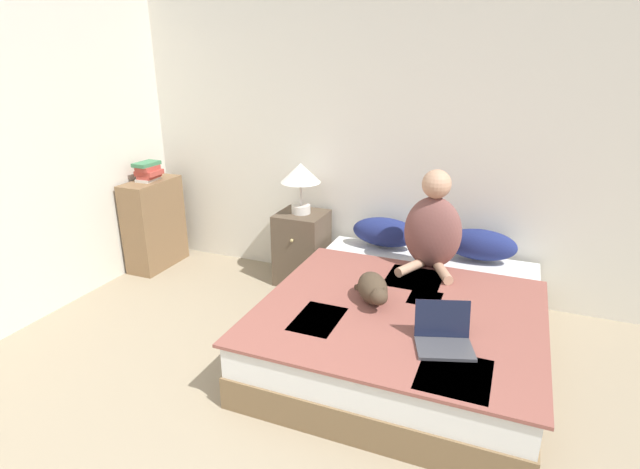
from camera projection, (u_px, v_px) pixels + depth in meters
name	position (u px, v px, depth m)	size (l,w,h in m)	color
wall_back	(407.00, 139.00, 4.00)	(5.82, 0.05, 2.55)	beige
wall_side	(3.00, 154.00, 3.43)	(0.05, 4.25, 2.55)	beige
bed	(405.00, 325.00, 3.35)	(1.72, 1.95, 0.42)	brown
pillow_near	(385.00, 232.00, 4.10)	(0.55, 0.24, 0.24)	navy
pillow_far	(480.00, 245.00, 3.83)	(0.55, 0.24, 0.24)	navy
person_sitting	(433.00, 227.00, 3.63)	(0.42, 0.41, 0.74)	brown
cat_tabby	(373.00, 289.00, 3.18)	(0.32, 0.46, 0.18)	#473828
laptop_open	(444.00, 338.00, 2.72)	(0.37, 0.34, 0.23)	#424247
nightstand	(302.00, 248.00, 4.38)	(0.41, 0.42, 0.64)	brown
table_lamp	(301.00, 176.00, 4.16)	(0.34, 0.34, 0.43)	beige
bookshelf	(154.00, 224.00, 4.68)	(0.27, 0.59, 0.83)	brown
book_stack_top	(148.00, 171.00, 4.51)	(0.19, 0.24, 0.17)	beige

